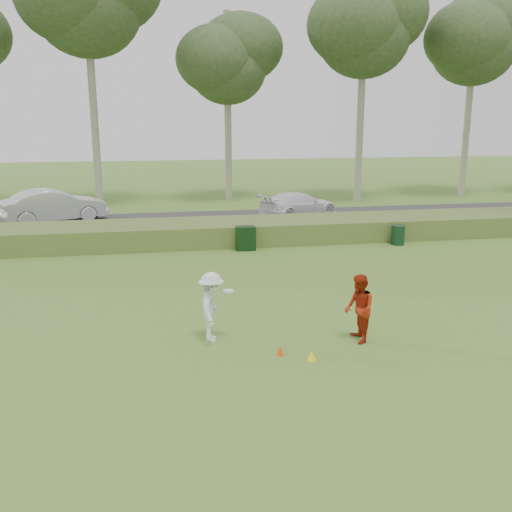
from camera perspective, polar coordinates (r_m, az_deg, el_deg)
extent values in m
plane|color=#457025|center=(13.44, 3.15, -9.42)|extent=(120.00, 120.00, 0.00)
cube|color=#4D6629|center=(24.66, -3.39, 2.44)|extent=(80.00, 3.00, 0.90)
cube|color=#2D2D2D|center=(29.62, -4.59, 3.51)|extent=(80.00, 6.00, 0.06)
cylinder|color=gray|center=(35.21, -16.16, 17.28)|extent=(0.44, 0.44, 15.50)
cylinder|color=gray|center=(36.83, -2.83, 14.49)|extent=(0.44, 0.44, 11.50)
ellipsoid|color=#304623|center=(36.98, -2.89, 18.95)|extent=(6.24, 6.24, 5.28)
cylinder|color=gray|center=(36.89, 10.52, 16.23)|extent=(0.44, 0.44, 14.00)
ellipsoid|color=#304623|center=(37.21, 10.77, 21.61)|extent=(7.28, 7.28, 6.16)
cylinder|color=gray|center=(41.50, 20.58, 14.96)|extent=(0.44, 0.44, 13.50)
ellipsoid|color=#304623|center=(41.76, 21.00, 19.58)|extent=(7.02, 7.02, 5.94)
imported|color=white|center=(13.76, -4.46, -5.10)|extent=(0.83, 1.20, 1.70)
cylinder|color=white|center=(13.69, -2.82, -3.51)|extent=(0.27, 0.27, 0.03)
imported|color=#A2240D|center=(13.87, 10.27, -5.21)|extent=(0.66, 0.83, 1.66)
cone|color=#D7470B|center=(13.16, 2.42, -9.46)|extent=(0.18, 0.18, 0.20)
cone|color=yellow|center=(12.94, 5.58, -9.87)|extent=(0.21, 0.21, 0.23)
cube|color=black|center=(23.10, -1.04, 1.79)|extent=(0.80, 0.51, 0.98)
cylinder|color=#10311A|center=(24.83, 14.01, 2.05)|extent=(0.63, 0.63, 0.83)
imported|color=white|center=(30.62, -19.54, 4.76)|extent=(5.40, 3.65, 1.68)
imported|color=white|center=(30.60, 4.28, 5.15)|extent=(4.86, 3.54, 1.31)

